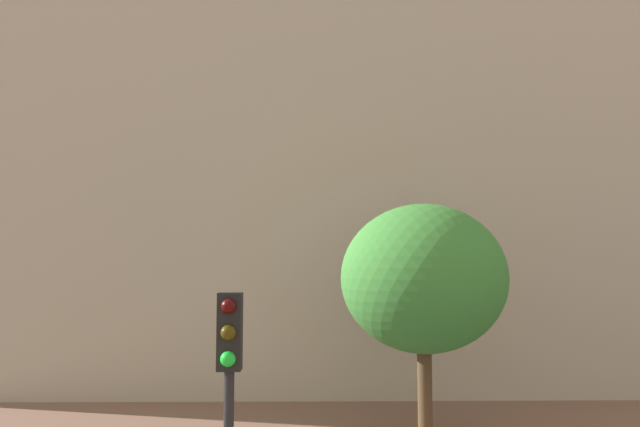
# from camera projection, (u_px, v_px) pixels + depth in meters

# --- Properties ---
(landmark_building) EXTENTS (28.78, 15.99, 31.85)m
(landmark_building) POSITION_uv_depth(u_px,v_px,m) (338.00, 148.00, 28.47)
(landmark_building) COLOR #B2A893
(landmark_building) RESTS_ON ground_plane
(traffic_light_pole) EXTENTS (0.28, 0.34, 4.20)m
(traffic_light_pole) POSITION_uv_depth(u_px,v_px,m) (229.00, 401.00, 6.92)
(traffic_light_pole) COLOR black
(traffic_light_pole) RESTS_ON ground_plane
(tree_curb_far) EXTENTS (4.39, 4.39, 6.16)m
(tree_curb_far) POSITION_uv_depth(u_px,v_px,m) (423.00, 278.00, 15.89)
(tree_curb_far) COLOR #4C3823
(tree_curb_far) RESTS_ON ground_plane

